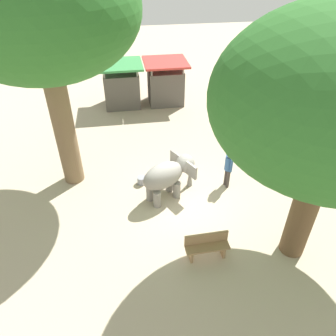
{
  "coord_description": "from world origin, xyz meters",
  "views": [
    {
      "loc": [
        -1.93,
        -9.01,
        8.32
      ],
      "look_at": [
        -0.31,
        1.16,
        0.8
      ],
      "focal_mm": 34.08,
      "sensor_mm": 36.0,
      "label": 1
    }
  ],
  "objects_px": {
    "elephant": "(168,175)",
    "shade_tree_main": "(38,11)",
    "feed_bucket": "(142,180)",
    "market_stall_green": "(122,87)",
    "wooden_bench": "(207,245)",
    "picnic_table_near": "(266,124)",
    "person_handler": "(228,167)",
    "market_stall_red": "(165,84)"
  },
  "relations": [
    {
      "from": "wooden_bench",
      "to": "feed_bucket",
      "type": "relative_size",
      "value": 3.91
    },
    {
      "from": "shade_tree_main",
      "to": "market_stall_red",
      "type": "relative_size",
      "value": 3.49
    },
    {
      "from": "person_handler",
      "to": "shade_tree_main",
      "type": "distance_m",
      "value": 8.41
    },
    {
      "from": "wooden_bench",
      "to": "feed_bucket",
      "type": "bearing_deg",
      "value": -68.15
    },
    {
      "from": "elephant",
      "to": "picnic_table_near",
      "type": "relative_size",
      "value": 1.12
    },
    {
      "from": "wooden_bench",
      "to": "market_stall_green",
      "type": "distance_m",
      "value": 11.97
    },
    {
      "from": "elephant",
      "to": "person_handler",
      "type": "relative_size",
      "value": 1.39
    },
    {
      "from": "elephant",
      "to": "market_stall_red",
      "type": "distance_m",
      "value": 8.78
    },
    {
      "from": "person_handler",
      "to": "picnic_table_near",
      "type": "relative_size",
      "value": 0.81
    },
    {
      "from": "elephant",
      "to": "feed_bucket",
      "type": "height_order",
      "value": "elephant"
    },
    {
      "from": "market_stall_green",
      "to": "shade_tree_main",
      "type": "bearing_deg",
      "value": -108.59
    },
    {
      "from": "elephant",
      "to": "wooden_bench",
      "type": "distance_m",
      "value": 3.2
    },
    {
      "from": "wooden_bench",
      "to": "picnic_table_near",
      "type": "height_order",
      "value": "wooden_bench"
    },
    {
      "from": "market_stall_green",
      "to": "elephant",
      "type": "bearing_deg",
      "value": -80.94
    },
    {
      "from": "elephant",
      "to": "wooden_bench",
      "type": "xyz_separation_m",
      "value": [
        0.73,
        -3.07,
        -0.55
      ]
    },
    {
      "from": "elephant",
      "to": "market_stall_green",
      "type": "xyz_separation_m",
      "value": [
        -1.39,
        8.7,
        0.12
      ]
    },
    {
      "from": "picnic_table_near",
      "to": "market_stall_red",
      "type": "relative_size",
      "value": 0.79
    },
    {
      "from": "elephant",
      "to": "market_stall_red",
      "type": "height_order",
      "value": "market_stall_red"
    },
    {
      "from": "elephant",
      "to": "shade_tree_main",
      "type": "bearing_deg",
      "value": 128.28
    },
    {
      "from": "market_stall_green",
      "to": "market_stall_red",
      "type": "bearing_deg",
      "value": 0.0
    },
    {
      "from": "shade_tree_main",
      "to": "picnic_table_near",
      "type": "relative_size",
      "value": 4.4
    },
    {
      "from": "person_handler",
      "to": "market_stall_red",
      "type": "relative_size",
      "value": 0.64
    },
    {
      "from": "elephant",
      "to": "market_stall_green",
      "type": "distance_m",
      "value": 8.81
    },
    {
      "from": "picnic_table_near",
      "to": "market_stall_green",
      "type": "xyz_separation_m",
      "value": [
        -7.07,
        4.71,
        0.55
      ]
    },
    {
      "from": "shade_tree_main",
      "to": "market_stall_green",
      "type": "distance_m",
      "value": 9.11
    },
    {
      "from": "elephant",
      "to": "wooden_bench",
      "type": "relative_size",
      "value": 1.59
    },
    {
      "from": "market_stall_red",
      "to": "feed_bucket",
      "type": "xyz_separation_m",
      "value": [
        -2.19,
        -7.77,
        -0.98
      ]
    },
    {
      "from": "elephant",
      "to": "market_stall_red",
      "type": "relative_size",
      "value": 0.89
    },
    {
      "from": "feed_bucket",
      "to": "market_stall_red",
      "type": "bearing_deg",
      "value": 74.27
    },
    {
      "from": "elephant",
      "to": "shade_tree_main",
      "type": "relative_size",
      "value": 0.26
    },
    {
      "from": "shade_tree_main",
      "to": "feed_bucket",
      "type": "relative_size",
      "value": 24.42
    },
    {
      "from": "person_handler",
      "to": "market_stall_green",
      "type": "distance_m",
      "value": 9.28
    },
    {
      "from": "elephant",
      "to": "person_handler",
      "type": "distance_m",
      "value": 2.45
    },
    {
      "from": "market_stall_red",
      "to": "wooden_bench",
      "type": "bearing_deg",
      "value": -92.36
    },
    {
      "from": "shade_tree_main",
      "to": "elephant",
      "type": "bearing_deg",
      "value": -24.36
    },
    {
      "from": "person_handler",
      "to": "wooden_bench",
      "type": "xyz_separation_m",
      "value": [
        -1.71,
        -3.31,
        -0.48
      ]
    },
    {
      "from": "market_stall_green",
      "to": "market_stall_red",
      "type": "xyz_separation_m",
      "value": [
        2.6,
        0.0,
        0.0
      ]
    },
    {
      "from": "elephant",
      "to": "feed_bucket",
      "type": "xyz_separation_m",
      "value": [
        -0.97,
        0.93,
        -0.86
      ]
    },
    {
      "from": "elephant",
      "to": "market_stall_green",
      "type": "height_order",
      "value": "market_stall_green"
    },
    {
      "from": "picnic_table_near",
      "to": "feed_bucket",
      "type": "bearing_deg",
      "value": -129.42
    },
    {
      "from": "market_stall_red",
      "to": "shade_tree_main",
      "type": "bearing_deg",
      "value": -125.28
    },
    {
      "from": "wooden_bench",
      "to": "market_stall_green",
      "type": "bearing_deg",
      "value": -81.06
    }
  ]
}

